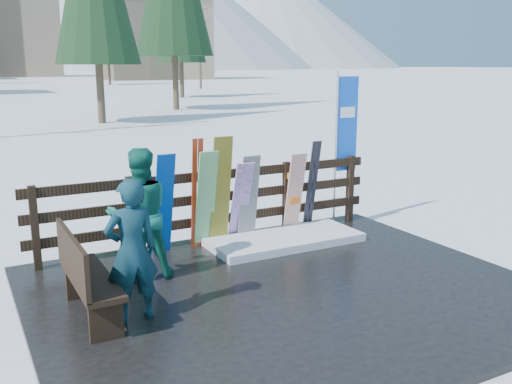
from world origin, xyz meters
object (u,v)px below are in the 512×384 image
snowboard_2 (221,191)px  bench (84,274)px  snowboard_5 (295,194)px  person_front (132,251)px  snowboard_1 (206,200)px  rental_flag (344,130)px  snowboard_4 (249,198)px  snowboard_0 (164,204)px  snowboard_3 (241,202)px  person_back (140,214)px

snowboard_2 → bench: bearing=-145.4°
snowboard_5 → person_front: 3.75m
snowboard_1 → snowboard_5: 1.55m
snowboard_1 → person_front: person_front is taller
rental_flag → bench: bearing=-158.5°
snowboard_5 → snowboard_4: bearing=180.0°
snowboard_4 → rental_flag: rental_flag is taller
snowboard_1 → rental_flag: rental_flag is taller
bench → rental_flag: rental_flag is taller
snowboard_0 → snowboard_5: (2.20, -0.00, -0.08)m
bench → snowboard_5: (3.68, 1.64, 0.15)m
bench → rental_flag: size_ratio=0.58×
snowboard_0 → snowboard_1: size_ratio=1.01×
rental_flag → snowboard_0: bearing=-175.4°
bench → snowboard_5: size_ratio=1.11×
snowboard_5 → person_front: person_front is taller
bench → snowboard_4: size_ratio=1.09×
snowboard_2 → snowboard_3: (0.33, 0.00, -0.20)m
bench → person_back: (0.90, 0.89, 0.33)m
snowboard_5 → person_back: bearing=-164.9°
snowboard_2 → person_back: size_ratio=1.00×
snowboard_0 → snowboard_5: snowboard_0 is taller
snowboard_3 → rental_flag: rental_flag is taller
snowboard_1 → rental_flag: bearing=5.7°
snowboard_3 → snowboard_5: bearing=-0.0°
snowboard_5 → rental_flag: 1.51m
snowboard_3 → person_back: 1.97m
snowboard_0 → rental_flag: rental_flag is taller
snowboard_2 → snowboard_5: (1.30, 0.00, -0.17)m
snowboard_0 → bench: bearing=-132.1°
snowboard_4 → snowboard_5: 0.83m
snowboard_2 → rental_flag: size_ratio=0.65×
snowboard_2 → snowboard_5: size_ratio=1.25×
snowboard_1 → person_back: 1.45m
snowboard_1 → snowboard_3: size_ratio=1.15×
snowboard_0 → snowboard_3: (1.23, -0.00, -0.11)m
snowboard_1 → snowboard_3: bearing=0.0°
snowboard_4 → person_back: (-1.95, -0.75, 0.17)m
snowboard_4 → snowboard_1: bearing=-180.0°
snowboard_5 → person_back: size_ratio=0.80×
bench → snowboard_2: bearing=34.6°
person_front → snowboard_5: bearing=-152.2°
person_back → snowboard_2: bearing=-148.7°
snowboard_1 → person_back: person_back is taller
person_front → person_back: size_ratio=0.92×
person_back → snowboard_4: bearing=-154.6°
snowboard_2 → snowboard_3: size_ratio=1.28×
snowboard_1 → rental_flag: (2.70, 0.27, 0.86)m
snowboard_2 → rental_flag: bearing=6.3°
snowboard_3 → person_back: bearing=-157.5°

